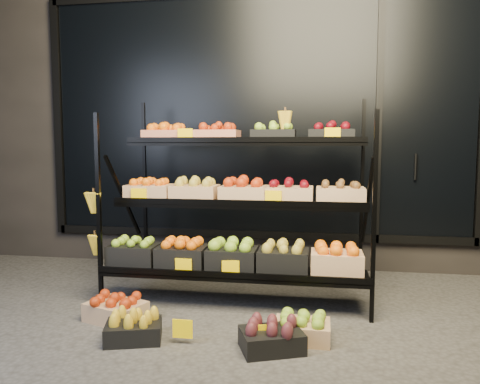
% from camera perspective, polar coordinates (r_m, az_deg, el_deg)
% --- Properties ---
extents(ground, '(24.00, 24.00, 0.00)m').
position_cam_1_polar(ground, '(3.45, -1.82, -15.62)').
color(ground, '#514F4C').
rests_on(ground, ground).
extents(building, '(6.00, 2.08, 3.50)m').
position_cam_1_polar(building, '(5.79, 3.28, 10.57)').
color(building, '#2D2826').
rests_on(building, ground).
extents(display_rack, '(2.18, 1.02, 1.66)m').
position_cam_1_polar(display_rack, '(3.83, -0.28, -1.31)').
color(display_rack, black).
rests_on(display_rack, ground).
extents(tag_floor_a, '(0.13, 0.01, 0.12)m').
position_cam_1_polar(tag_floor_a, '(3.11, -7.01, -16.91)').
color(tag_floor_a, '#FFCE00').
rests_on(tag_floor_a, ground).
extents(tag_floor_b, '(0.13, 0.01, 0.12)m').
position_cam_1_polar(tag_floor_b, '(3.01, 2.84, -17.64)').
color(tag_floor_b, '#FFCE00').
rests_on(tag_floor_b, ground).
extents(floor_crate_left, '(0.46, 0.40, 0.20)m').
position_cam_1_polar(floor_crate_left, '(3.56, -14.91, -13.51)').
color(floor_crate_left, tan).
rests_on(floor_crate_left, ground).
extents(floor_crate_midleft, '(0.41, 0.35, 0.18)m').
position_cam_1_polar(floor_crate_midleft, '(3.20, -12.85, -15.82)').
color(floor_crate_midleft, black).
rests_on(floor_crate_midleft, ground).
extents(floor_crate_midright, '(0.36, 0.26, 0.19)m').
position_cam_1_polar(floor_crate_midright, '(3.16, 7.60, -16.01)').
color(floor_crate_midright, tan).
rests_on(floor_crate_midright, ground).
extents(floor_crate_right, '(0.44, 0.39, 0.19)m').
position_cam_1_polar(floor_crate_right, '(3.00, 3.88, -17.13)').
color(floor_crate_right, black).
rests_on(floor_crate_right, ground).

